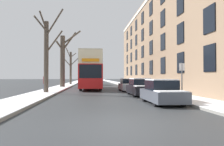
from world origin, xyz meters
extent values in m
plane|color=#303335|center=(0.00, 0.00, 0.00)|extent=(320.00, 320.00, 0.00)
cube|color=gray|center=(-5.33, 53.00, 0.07)|extent=(2.49, 130.00, 0.13)
cube|color=white|center=(-5.33, 53.00, 0.15)|extent=(2.47, 130.00, 0.03)
cube|color=gray|center=(5.33, 53.00, 0.07)|extent=(2.49, 130.00, 0.13)
cube|color=white|center=(5.33, 53.00, 0.15)|extent=(2.47, 130.00, 0.03)
cube|color=#8C7056|center=(11.08, 22.15, 6.26)|extent=(9.00, 41.27, 12.52)
cube|color=black|center=(6.55, 6.26, 2.75)|extent=(0.08, 1.40, 1.75)
cube|color=black|center=(6.55, 10.80, 2.75)|extent=(0.08, 1.40, 1.75)
cube|color=black|center=(6.55, 15.34, 2.75)|extent=(0.08, 1.40, 1.75)
cube|color=black|center=(6.55, 19.88, 2.75)|extent=(0.08, 1.40, 1.75)
cube|color=black|center=(6.55, 24.42, 2.75)|extent=(0.08, 1.40, 1.75)
cube|color=black|center=(6.55, 28.96, 2.75)|extent=(0.08, 1.40, 1.75)
cube|color=black|center=(6.55, 33.50, 2.75)|extent=(0.08, 1.40, 1.75)
cube|color=black|center=(6.55, 38.04, 2.75)|extent=(0.08, 1.40, 1.75)
cube|color=black|center=(6.55, 6.26, 5.26)|extent=(0.08, 1.40, 1.75)
cube|color=black|center=(6.55, 10.80, 5.26)|extent=(0.08, 1.40, 1.75)
cube|color=black|center=(6.55, 15.34, 5.26)|extent=(0.08, 1.40, 1.75)
cube|color=black|center=(6.55, 19.88, 5.26)|extent=(0.08, 1.40, 1.75)
cube|color=black|center=(6.55, 24.42, 5.26)|extent=(0.08, 1.40, 1.75)
cube|color=black|center=(6.55, 28.96, 5.26)|extent=(0.08, 1.40, 1.75)
cube|color=black|center=(6.55, 33.50, 5.26)|extent=(0.08, 1.40, 1.75)
cube|color=black|center=(6.55, 38.04, 5.26)|extent=(0.08, 1.40, 1.75)
cube|color=black|center=(6.55, 10.80, 7.76)|extent=(0.08, 1.40, 1.75)
cube|color=black|center=(6.55, 15.34, 7.76)|extent=(0.08, 1.40, 1.75)
cube|color=black|center=(6.55, 19.88, 7.76)|extent=(0.08, 1.40, 1.75)
cube|color=black|center=(6.55, 24.42, 7.76)|extent=(0.08, 1.40, 1.75)
cube|color=black|center=(6.55, 28.96, 7.76)|extent=(0.08, 1.40, 1.75)
cube|color=black|center=(6.55, 33.50, 7.76)|extent=(0.08, 1.40, 1.75)
cube|color=black|center=(6.55, 38.04, 7.76)|extent=(0.08, 1.40, 1.75)
cube|color=black|center=(6.55, 19.88, 10.26)|extent=(0.08, 1.40, 1.75)
cube|color=black|center=(6.55, 24.42, 10.26)|extent=(0.08, 1.40, 1.75)
cube|color=black|center=(6.55, 28.96, 10.26)|extent=(0.08, 1.40, 1.75)
cube|color=black|center=(6.55, 33.50, 10.26)|extent=(0.08, 1.40, 1.75)
cube|color=black|center=(6.55, 38.04, 10.26)|extent=(0.08, 1.40, 1.75)
cube|color=beige|center=(6.54, 22.15, 12.00)|extent=(0.12, 40.44, 0.44)
cylinder|color=#4C4238|center=(-5.12, 13.32, 3.31)|extent=(0.41, 0.41, 6.63)
cylinder|color=#4C4238|center=(-4.43, 13.54, 4.83)|extent=(1.53, 0.62, 2.21)
cylinder|color=#4C4238|center=(-5.56, 12.89, 6.33)|extent=(1.06, 1.03, 1.25)
cylinder|color=#4C4238|center=(-4.31, 12.80, 6.42)|extent=(1.79, 1.23, 2.29)
cylinder|color=#4C4238|center=(-5.31, 12.81, 6.59)|extent=(0.56, 1.18, 1.50)
cylinder|color=#4C4238|center=(-5.12, 24.88, 3.75)|extent=(0.69, 0.69, 7.49)
cylinder|color=#4C4238|center=(-4.21, 25.09, 6.73)|extent=(2.07, 0.70, 2.88)
cylinder|color=#4C4238|center=(-3.85, 25.01, 7.30)|extent=(2.71, 0.51, 2.21)
cylinder|color=#4C4238|center=(-5.50, 24.41, 6.02)|extent=(1.05, 1.22, 1.29)
cylinder|color=#4C4238|center=(-4.98, 36.18, 3.23)|extent=(0.43, 0.43, 6.46)
cylinder|color=#4C4238|center=(-5.56, 35.55, 4.34)|extent=(1.33, 1.43, 1.54)
cylinder|color=#4C4238|center=(-3.94, 35.82, 4.79)|extent=(2.22, 0.89, 1.99)
cylinder|color=#4C4238|center=(-5.38, 35.92, 6.14)|extent=(1.00, 0.72, 2.05)
cylinder|color=#4C4238|center=(-4.51, 36.63, 5.87)|extent=(1.12, 1.07, 1.03)
cube|color=red|center=(-1.08, 20.96, 1.63)|extent=(2.54, 11.56, 2.57)
cube|color=beige|center=(-1.08, 20.96, 3.63)|extent=(2.49, 11.33, 1.45)
cube|color=beige|center=(-1.08, 20.96, 4.42)|extent=(2.49, 11.33, 0.12)
cube|color=black|center=(-1.08, 20.96, 2.12)|extent=(2.57, 10.17, 1.34)
cube|color=black|center=(-1.08, 20.96, 3.71)|extent=(2.57, 10.17, 1.10)
cube|color=black|center=(-1.08, 15.20, 2.12)|extent=(2.28, 0.06, 1.40)
cube|color=orange|center=(-1.08, 15.19, 3.27)|extent=(1.78, 0.05, 0.32)
cylinder|color=black|center=(-2.18, 17.49, 0.50)|extent=(0.30, 1.00, 1.00)
cylinder|color=black|center=(0.02, 17.49, 0.50)|extent=(0.30, 1.00, 1.00)
cylinder|color=black|center=(-2.18, 24.19, 0.50)|extent=(0.30, 1.00, 1.00)
cylinder|color=black|center=(0.02, 24.19, 0.50)|extent=(0.30, 1.00, 1.00)
cube|color=#474C56|center=(3.06, 5.25, 0.48)|extent=(1.71, 3.98, 0.61)
cube|color=black|center=(3.06, 5.41, 1.06)|extent=(1.47, 1.99, 0.57)
cube|color=white|center=(3.06, 5.41, 1.38)|extent=(1.44, 1.89, 0.06)
cube|color=white|center=(3.06, 3.84, 0.81)|extent=(1.54, 1.04, 0.05)
cylinder|color=black|center=(2.31, 4.05, 0.31)|extent=(0.20, 0.63, 0.63)
cylinder|color=black|center=(3.80, 4.05, 0.31)|extent=(0.20, 0.63, 0.63)
cylinder|color=black|center=(2.31, 6.44, 0.31)|extent=(0.20, 0.63, 0.63)
cylinder|color=black|center=(3.80, 6.44, 0.31)|extent=(0.20, 0.63, 0.63)
cube|color=black|center=(3.06, 10.80, 0.50)|extent=(1.70, 4.36, 0.65)
cube|color=black|center=(3.06, 10.97, 1.10)|extent=(1.46, 2.18, 0.55)
cube|color=white|center=(3.06, 10.97, 1.41)|extent=(1.43, 2.07, 0.08)
cube|color=white|center=(3.06, 9.25, 0.86)|extent=(1.53, 1.14, 0.06)
cylinder|color=black|center=(2.32, 9.49, 0.30)|extent=(0.20, 0.60, 0.60)
cylinder|color=black|center=(3.80, 9.49, 0.30)|extent=(0.20, 0.60, 0.60)
cylinder|color=black|center=(2.32, 12.11, 0.30)|extent=(0.20, 0.60, 0.60)
cylinder|color=black|center=(3.80, 12.11, 0.30)|extent=(0.20, 0.60, 0.60)
cube|color=#9EA3AD|center=(3.06, 16.50, 0.48)|extent=(1.75, 4.20, 0.63)
cube|color=black|center=(3.06, 16.66, 1.06)|extent=(1.51, 2.10, 0.52)
cube|color=white|center=(3.06, 16.66, 1.35)|extent=(1.47, 1.99, 0.06)
cube|color=white|center=(3.06, 15.00, 0.82)|extent=(1.58, 1.10, 0.04)
cylinder|color=black|center=(2.29, 15.24, 0.31)|extent=(0.20, 0.62, 0.62)
cylinder|color=black|center=(3.82, 15.24, 0.31)|extent=(0.20, 0.62, 0.62)
cylinder|color=black|center=(2.29, 17.75, 0.31)|extent=(0.20, 0.62, 0.62)
cylinder|color=black|center=(3.82, 17.75, 0.31)|extent=(0.20, 0.62, 0.62)
cube|color=#9EA3AD|center=(-1.36, 35.29, 1.36)|extent=(2.01, 5.61, 2.28)
cube|color=black|center=(-1.36, 32.51, 1.90)|extent=(1.77, 0.06, 1.01)
cylinder|color=black|center=(-2.25, 33.50, 0.34)|extent=(0.22, 0.68, 0.68)
cylinder|color=black|center=(-0.48, 33.50, 0.34)|extent=(0.22, 0.68, 0.68)
cylinder|color=black|center=(-2.25, 37.09, 0.34)|extent=(0.22, 0.68, 0.68)
cylinder|color=black|center=(-0.48, 37.09, 0.34)|extent=(0.22, 0.68, 0.68)
cylinder|color=navy|center=(-5.87, 16.18, 0.43)|extent=(0.19, 0.19, 0.85)
cylinder|color=navy|center=(-5.70, 16.24, 0.43)|extent=(0.19, 0.19, 0.85)
cylinder|color=#59191E|center=(-5.79, 16.21, 1.23)|extent=(0.40, 0.40, 0.74)
sphere|color=#8C6647|center=(-5.79, 16.21, 1.72)|extent=(0.24, 0.24, 0.24)
cylinder|color=#4C4F54|center=(4.38, 5.53, 1.20)|extent=(0.07, 0.07, 2.39)
cube|color=silver|center=(4.38, 5.51, 2.14)|extent=(0.32, 0.02, 0.44)
camera|label=1|loc=(-1.05, -7.06, 1.54)|focal=35.00mm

